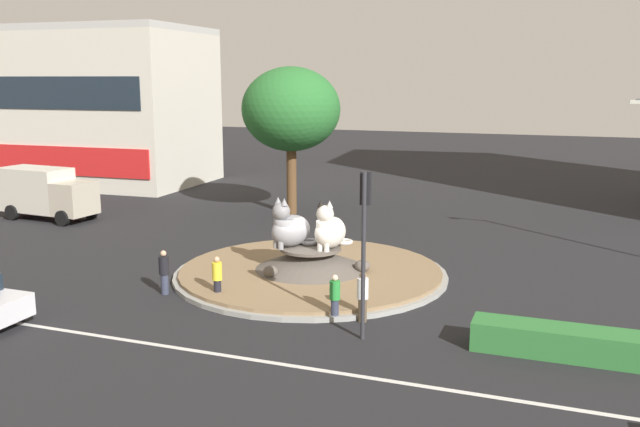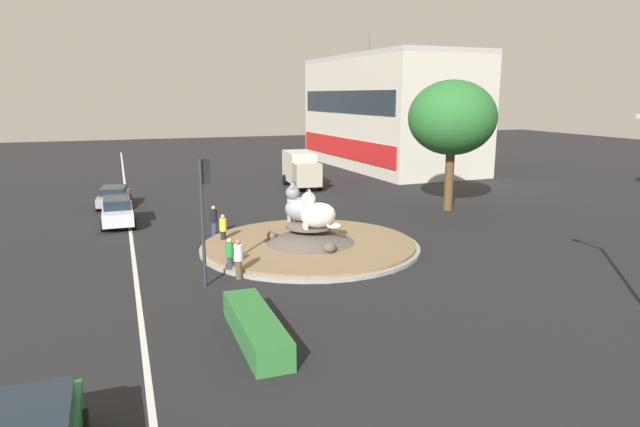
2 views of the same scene
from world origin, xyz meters
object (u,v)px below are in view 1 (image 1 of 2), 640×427
object	(u,v)px
broadleaf_tree_behind_island	(291,110)
pedestrian_white_shirt	(363,295)
cat_statue_grey	(289,228)
shophouse_block	(60,106)
pedestrian_green_shirt	(335,297)
delivery_box_truck	(45,192)
cat_statue_white	(329,230)
pedestrian_black_shirt	(164,271)
pedestrian_yellow_shirt	(217,277)
traffic_light_mast	(364,224)

from	to	relation	value
broadleaf_tree_behind_island	pedestrian_white_shirt	size ratio (longest dim) A/B	4.98
cat_statue_grey	shophouse_block	world-z (taller)	shophouse_block
pedestrian_green_shirt	delivery_box_truck	bearing A→B (deg)	-138.09
broadleaf_tree_behind_island	pedestrian_green_shirt	distance (m)	19.92
broadleaf_tree_behind_island	delivery_box_truck	bearing A→B (deg)	-153.17
shophouse_block	pedestrian_white_shirt	bearing A→B (deg)	-37.96
cat_statue_white	pedestrian_black_shirt	world-z (taller)	cat_statue_white
pedestrian_white_shirt	pedestrian_black_shirt	world-z (taller)	pedestrian_white_shirt
broadleaf_tree_behind_island	pedestrian_yellow_shirt	xyz separation A→B (m)	(3.83, -16.45, -5.48)
cat_statue_grey	traffic_light_mast	bearing A→B (deg)	69.58
cat_statue_white	pedestrian_yellow_shirt	size ratio (longest dim) A/B	1.30
cat_statue_white	broadleaf_tree_behind_island	distance (m)	14.63
pedestrian_green_shirt	cat_statue_white	bearing A→B (deg)	179.28
traffic_light_mast	delivery_box_truck	world-z (taller)	traffic_light_mast
traffic_light_mast	pedestrian_white_shirt	xyz separation A→B (m)	(-0.45, 1.42, -2.80)
broadleaf_tree_behind_island	shophouse_block	bearing A→B (deg)	163.52
cat_statue_white	pedestrian_black_shirt	distance (m)	6.89
pedestrian_green_shirt	delivery_box_truck	xyz separation A→B (m)	(-21.73, 10.46, 0.77)
pedestrian_yellow_shirt	pedestrian_white_shirt	world-z (taller)	pedestrian_white_shirt
pedestrian_yellow_shirt	delivery_box_truck	xyz separation A→B (m)	(-16.84, 9.87, 0.74)
pedestrian_black_shirt	traffic_light_mast	bearing A→B (deg)	77.88
broadleaf_tree_behind_island	pedestrian_black_shirt	bearing A→B (deg)	-84.52
delivery_box_truck	pedestrian_green_shirt	bearing A→B (deg)	-20.92
pedestrian_green_shirt	traffic_light_mast	bearing A→B (deg)	26.47
broadleaf_tree_behind_island	pedestrian_green_shirt	size ratio (longest dim) A/B	5.47
shophouse_block	pedestrian_black_shirt	distance (m)	34.43
pedestrian_black_shirt	delivery_box_truck	distance (m)	17.70
cat_statue_white	cat_statue_grey	bearing A→B (deg)	-73.28
cat_statue_grey	traffic_light_mast	world-z (taller)	traffic_light_mast
pedestrian_yellow_shirt	delivery_box_truck	distance (m)	19.54
cat_statue_grey	pedestrian_black_shirt	world-z (taller)	cat_statue_grey
shophouse_block	broadleaf_tree_behind_island	size ratio (longest dim) A/B	2.70
traffic_light_mast	pedestrian_yellow_shirt	size ratio (longest dim) A/B	3.21
broadleaf_tree_behind_island	pedestrian_white_shirt	bearing A→B (deg)	-60.15
cat_statue_white	traffic_light_mast	bearing A→B (deg)	34.94
shophouse_block	pedestrian_black_shirt	xyz separation A→B (m)	(24.72, -23.41, -5.13)
pedestrian_yellow_shirt	pedestrian_white_shirt	bearing A→B (deg)	125.92
cat_statue_white	shophouse_block	size ratio (longest dim) A/B	0.09
pedestrian_green_shirt	pedestrian_black_shirt	world-z (taller)	pedestrian_black_shirt
traffic_light_mast	pedestrian_yellow_shirt	distance (m)	7.13
pedestrian_green_shirt	pedestrian_black_shirt	xyz separation A→B (m)	(-7.13, 0.47, 0.06)
cat_statue_white	traffic_light_mast	distance (m)	7.10
pedestrian_green_shirt	pedestrian_white_shirt	distance (m)	0.96
broadleaf_tree_behind_island	pedestrian_white_shirt	xyz separation A→B (m)	(9.66, -16.83, -5.42)
cat_statue_white	shophouse_block	xyz separation A→B (m)	(-29.93, 19.05, 4.02)
broadleaf_tree_behind_island	pedestrian_yellow_shirt	world-z (taller)	broadleaf_tree_behind_island
broadleaf_tree_behind_island	pedestrian_yellow_shirt	size ratio (longest dim) A/B	5.31
pedestrian_white_shirt	pedestrian_yellow_shirt	bearing A→B (deg)	-140.53
traffic_light_mast	broadleaf_tree_behind_island	size ratio (longest dim) A/B	0.60
traffic_light_mast	shophouse_block	bearing A→B (deg)	47.27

